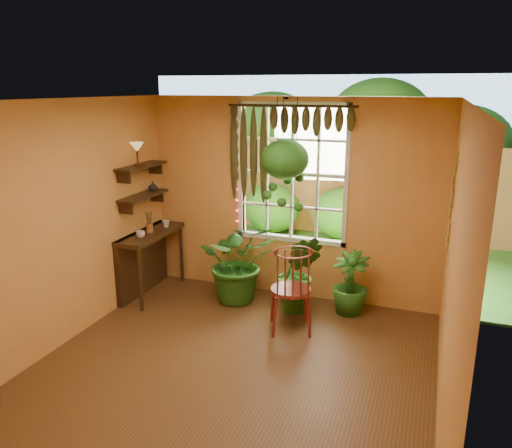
% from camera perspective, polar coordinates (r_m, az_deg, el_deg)
% --- Properties ---
extents(floor, '(4.50, 4.50, 0.00)m').
position_cam_1_polar(floor, '(5.24, -3.51, -17.10)').
color(floor, brown).
rests_on(floor, ground).
extents(ceiling, '(4.50, 4.50, 0.00)m').
position_cam_1_polar(ceiling, '(4.42, -4.10, 13.88)').
color(ceiling, white).
rests_on(ceiling, wall_back).
extents(wall_back, '(4.00, 0.00, 4.00)m').
position_cam_1_polar(wall_back, '(6.70, 4.02, 2.77)').
color(wall_back, '#DE9A4B').
rests_on(wall_back, floor).
extents(wall_left, '(0.00, 4.50, 4.50)m').
position_cam_1_polar(wall_left, '(5.74, -22.37, -0.56)').
color(wall_left, '#DE9A4B').
rests_on(wall_left, floor).
extents(wall_right, '(0.00, 4.50, 4.50)m').
position_cam_1_polar(wall_right, '(4.30, 21.55, -5.68)').
color(wall_right, '#DE9A4B').
rests_on(wall_right, floor).
extents(window, '(1.52, 0.10, 1.86)m').
position_cam_1_polar(window, '(6.66, 4.16, 5.76)').
color(window, silver).
rests_on(window, wall_back).
extents(valance_vine, '(1.70, 0.12, 1.10)m').
position_cam_1_polar(valance_vine, '(6.50, 3.22, 10.66)').
color(valance_vine, '#33210D').
rests_on(valance_vine, window).
extents(string_lights, '(0.03, 0.03, 1.54)m').
position_cam_1_polar(string_lights, '(6.82, -2.24, 6.44)').
color(string_lights, '#FF2633').
rests_on(string_lights, window).
extents(wall_plates, '(0.04, 0.32, 1.10)m').
position_cam_1_polar(wall_plates, '(5.96, 21.35, 2.10)').
color(wall_plates, beige).
rests_on(wall_plates, wall_right).
extents(counter_ledge, '(0.40, 1.20, 0.90)m').
position_cam_1_polar(counter_ledge, '(7.12, -12.57, -3.48)').
color(counter_ledge, '#33210D').
rests_on(counter_ledge, floor).
extents(shelf_lower, '(0.25, 0.90, 0.04)m').
position_cam_1_polar(shelf_lower, '(6.88, -12.74, 3.18)').
color(shelf_lower, '#33210D').
rests_on(shelf_lower, wall_left).
extents(shelf_upper, '(0.25, 0.90, 0.04)m').
position_cam_1_polar(shelf_upper, '(6.81, -12.94, 6.47)').
color(shelf_upper, '#33210D').
rests_on(shelf_upper, wall_left).
extents(backyard, '(14.00, 10.00, 12.00)m').
position_cam_1_polar(backyard, '(11.12, 11.97, 7.21)').
color(backyard, '#275518').
rests_on(backyard, ground).
extents(windsor_chair, '(0.63, 0.64, 1.29)m').
position_cam_1_polar(windsor_chair, '(5.96, 4.01, -8.81)').
color(windsor_chair, maroon).
rests_on(windsor_chair, floor).
extents(potted_plant_left, '(1.28, 1.21, 1.12)m').
position_cam_1_polar(potted_plant_left, '(6.69, -1.97, -4.27)').
color(potted_plant_left, '#165015').
rests_on(potted_plant_left, floor).
extents(potted_plant_mid, '(0.64, 0.54, 1.04)m').
position_cam_1_polar(potted_plant_mid, '(6.40, 4.88, -5.65)').
color(potted_plant_mid, '#165015').
rests_on(potted_plant_mid, floor).
extents(potted_plant_right, '(0.48, 0.48, 0.82)m').
position_cam_1_polar(potted_plant_right, '(6.48, 10.69, -6.65)').
color(potted_plant_right, '#165015').
rests_on(potted_plant_right, floor).
extents(hanging_basket, '(0.60, 0.60, 1.43)m').
position_cam_1_polar(hanging_basket, '(6.35, 3.34, 6.78)').
color(hanging_basket, black).
rests_on(hanging_basket, ceiling).
extents(cup_a, '(0.15, 0.15, 0.09)m').
position_cam_1_polar(cup_a, '(6.72, -13.07, -1.13)').
color(cup_a, silver).
rests_on(cup_a, counter_ledge).
extents(cup_b, '(0.12, 0.12, 0.09)m').
position_cam_1_polar(cup_b, '(7.14, -10.26, 0.02)').
color(cup_b, beige).
rests_on(cup_b, counter_ledge).
extents(brush_jar, '(0.10, 0.10, 0.36)m').
position_cam_1_polar(brush_jar, '(6.91, -12.11, 0.20)').
color(brush_jar, '#97552C').
rests_on(brush_jar, counter_ledge).
extents(shelf_vase, '(0.16, 0.16, 0.13)m').
position_cam_1_polar(shelf_vase, '(7.05, -11.72, 4.24)').
color(shelf_vase, '#B2AD99').
rests_on(shelf_vase, shelf_lower).
extents(tiffany_lamp, '(0.18, 0.18, 0.31)m').
position_cam_1_polar(tiffany_lamp, '(6.68, -13.46, 8.38)').
color(tiffany_lamp, '#553118').
rests_on(tiffany_lamp, shelf_upper).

